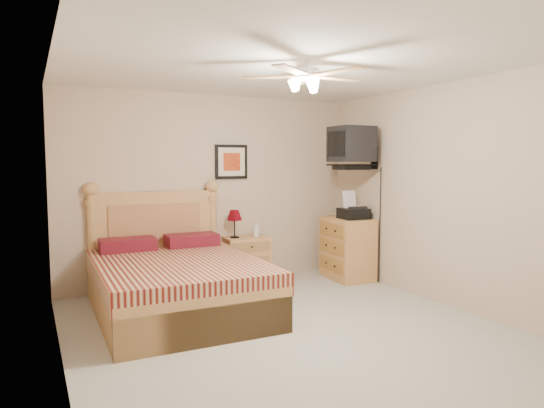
{
  "coord_description": "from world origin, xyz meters",
  "views": [
    {
      "loc": [
        -2.2,
        -3.87,
        1.62
      ],
      "look_at": [
        0.21,
        0.9,
        1.15
      ],
      "focal_mm": 32.0,
      "sensor_mm": 36.0,
      "label": 1
    }
  ],
  "objects": [
    {
      "name": "wall_back",
      "position": [
        0.0,
        2.25,
        1.25
      ],
      "size": [
        4.0,
        0.04,
        2.5
      ],
      "primitive_type": "cube",
      "color": "tan",
      "rests_on": "ground"
    },
    {
      "name": "wall_right",
      "position": [
        2.0,
        0.0,
        1.25
      ],
      "size": [
        0.04,
        4.5,
        2.5
      ],
      "primitive_type": "cube",
      "color": "tan",
      "rests_on": "ground"
    },
    {
      "name": "framed_picture",
      "position": [
        0.27,
        2.23,
        1.62
      ],
      "size": [
        0.46,
        0.04,
        0.46
      ],
      "primitive_type": "cube",
      "color": "black",
      "rests_on": "wall_back"
    },
    {
      "name": "table_lamp",
      "position": [
        0.23,
        2.03,
        0.8
      ],
      "size": [
        0.26,
        0.26,
        0.37
      ],
      "primitive_type": null,
      "rotation": [
        0.0,
        0.0,
        -0.35
      ],
      "color": "#5D040F",
      "rests_on": "nightstand"
    },
    {
      "name": "wall_tv",
      "position": [
        1.75,
        1.34,
        1.81
      ],
      "size": [
        0.56,
        0.46,
        0.58
      ],
      "primitive_type": null,
      "color": "black",
      "rests_on": "wall_right"
    },
    {
      "name": "floor",
      "position": [
        0.0,
        0.0,
        0.0
      ],
      "size": [
        4.5,
        4.5,
        0.0
      ],
      "primitive_type": "plane",
      "color": "#A09C91",
      "rests_on": "ground"
    },
    {
      "name": "dresser",
      "position": [
        1.73,
        1.58,
        0.42
      ],
      "size": [
        0.55,
        0.75,
        0.85
      ],
      "primitive_type": "cube",
      "rotation": [
        0.0,
        0.0,
        -0.07
      ],
      "color": "tan",
      "rests_on": "ground"
    },
    {
      "name": "lotion_bottle",
      "position": [
        0.52,
        1.96,
        0.72
      ],
      "size": [
        0.11,
        0.11,
        0.21
      ],
      "primitive_type": "imported",
      "rotation": [
        0.0,
        0.0,
        -0.36
      ],
      "color": "silver",
      "rests_on": "nightstand"
    },
    {
      "name": "magazine_lower",
      "position": [
        1.66,
        1.79,
        0.86
      ],
      "size": [
        0.27,
        0.3,
        0.02
      ],
      "primitive_type": "imported",
      "rotation": [
        0.0,
        0.0,
        -0.36
      ],
      "color": "#B7AB95",
      "rests_on": "dresser"
    },
    {
      "name": "ceiling",
      "position": [
        0.0,
        0.0,
        2.5
      ],
      "size": [
        4.0,
        4.5,
        0.04
      ],
      "primitive_type": "cube",
      "color": "white",
      "rests_on": "ground"
    },
    {
      "name": "wall_left",
      "position": [
        -2.0,
        0.0,
        1.25
      ],
      "size": [
        0.04,
        4.5,
        2.5
      ],
      "primitive_type": "cube",
      "color": "tan",
      "rests_on": "ground"
    },
    {
      "name": "fax_machine",
      "position": [
        1.74,
        1.47,
        1.04
      ],
      "size": [
        0.38,
        0.4,
        0.37
      ],
      "primitive_type": null,
      "rotation": [
        0.0,
        0.0,
        -0.09
      ],
      "color": "black",
      "rests_on": "dresser"
    },
    {
      "name": "nightstand",
      "position": [
        0.39,
        2.0,
        0.31
      ],
      "size": [
        0.61,
        0.48,
        0.62
      ],
      "primitive_type": "cube",
      "rotation": [
        0.0,
        0.0,
        -0.1
      ],
      "color": "#AB7449",
      "rests_on": "ground"
    },
    {
      "name": "wall_front",
      "position": [
        0.0,
        -2.25,
        1.25
      ],
      "size": [
        4.0,
        0.04,
        2.5
      ],
      "primitive_type": "cube",
      "color": "tan",
      "rests_on": "ground"
    },
    {
      "name": "magazine_upper",
      "position": [
        1.68,
        1.78,
        0.88
      ],
      "size": [
        0.32,
        0.35,
        0.02
      ],
      "primitive_type": "imported",
      "rotation": [
        0.0,
        0.0,
        0.47
      ],
      "color": "tan",
      "rests_on": "magazine_lower"
    },
    {
      "name": "bed",
      "position": [
        -0.8,
        1.12,
        0.69
      ],
      "size": [
        1.67,
        2.17,
        1.39
      ],
      "primitive_type": null,
      "rotation": [
        0.0,
        0.0,
        -0.02
      ],
      "color": "#AE884C",
      "rests_on": "ground"
    },
    {
      "name": "ceiling_fan",
      "position": [
        0.0,
        -0.2,
        2.36
      ],
      "size": [
        1.14,
        1.14,
        0.28
      ],
      "primitive_type": null,
      "color": "white",
      "rests_on": "ceiling"
    }
  ]
}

